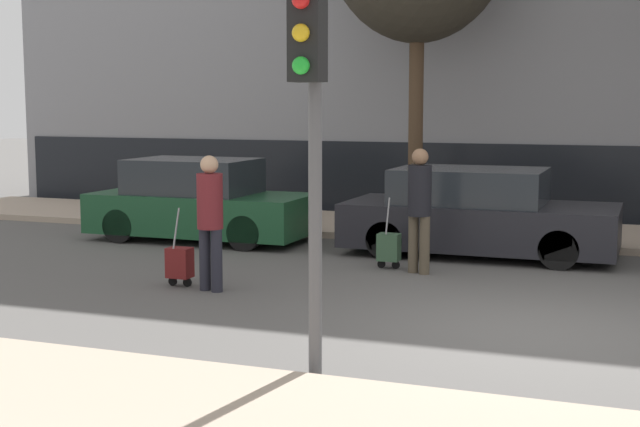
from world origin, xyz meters
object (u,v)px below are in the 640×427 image
Objects in this scene: parked_car_1 at (477,215)px; trolley_left at (180,263)px; traffic_light at (310,103)px; pedestrian_left at (210,214)px; pedestrian_right at (419,202)px; parked_car_0 at (199,203)px; trolley_right at (389,247)px.

parked_car_1 reaches higher than trolley_left.
parked_car_1 is 7.32m from traffic_light.
traffic_light reaches higher than pedestrian_left.
trolley_left is 3.51m from pedestrian_right.
pedestrian_left is 1.67× the size of trolley_left.
pedestrian_right is (-0.49, -1.86, 0.38)m from parked_car_1.
trolley_left is 0.31× the size of traffic_light.
parked_car_0 is 1.14× the size of traffic_light.
parked_car_1 is (4.95, 0.19, -0.02)m from parked_car_0.
trolley_left is 0.59× the size of pedestrian_right.
pedestrian_left is 1.67× the size of trolley_right.
parked_car_1 is 4.05× the size of trolley_left.
pedestrian_left reaches higher than parked_car_1.
pedestrian_right reaches higher than parked_car_0.
traffic_light is at bearing -64.30° from pedestrian_right.
parked_car_1 is 1.25× the size of traffic_light.
traffic_light reaches higher than trolley_right.
pedestrian_left reaches higher than parked_car_0.
traffic_light is at bearing -91.06° from parked_car_1.
trolley_left is at bearing -135.64° from trolley_right.
parked_car_0 is at bearing 133.23° from pedestrian_left.
trolley_left is 3.18m from trolley_right.
trolley_left is (1.68, -3.69, -0.35)m from parked_car_0.
trolley_right is at bearing -121.05° from parked_car_1.
parked_car_0 is at bearing 114.50° from trolley_left.
trolley_right is (3.96, -1.47, -0.35)m from parked_car_0.
parked_car_0 is at bearing -177.79° from parked_car_1.
pedestrian_left is at bearing -126.53° from trolley_right.
parked_car_1 is at bearing 88.94° from traffic_light.
traffic_light reaches higher than parked_car_0.
pedestrian_right reaches higher than pedestrian_left.
parked_car_0 is 4.42m from pedestrian_left.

